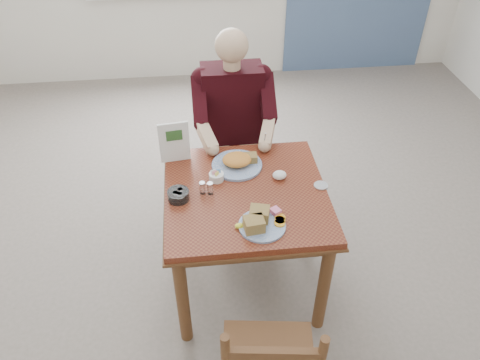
{
  "coord_description": "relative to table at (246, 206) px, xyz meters",
  "views": [
    {
      "loc": [
        -0.25,
        -1.97,
        2.44
      ],
      "look_at": [
        -0.03,
        0.0,
        0.83
      ],
      "focal_mm": 35.0,
      "sensor_mm": 36.0,
      "label": 1
    }
  ],
  "objects": [
    {
      "name": "chair_far",
      "position": [
        0.0,
        0.8,
        -0.16
      ],
      "size": [
        0.42,
        0.42,
        0.95
      ],
      "color": "brown",
      "rests_on": "ground"
    },
    {
      "name": "diner",
      "position": [
        0.0,
        0.71,
        0.17
      ],
      "size": [
        0.53,
        0.56,
        1.39
      ],
      "color": "tan",
      "rests_on": "chair_far"
    },
    {
      "name": "table",
      "position": [
        0.0,
        0.0,
        0.0
      ],
      "size": [
        0.92,
        0.92,
        0.75
      ],
      "color": "brown",
      "rests_on": "ground"
    },
    {
      "name": "lemon_wedge",
      "position": [
        -0.07,
        -0.28,
        0.13
      ],
      "size": [
        0.06,
        0.05,
        0.03
      ],
      "primitive_type": "ellipsoid",
      "rotation": [
        0.0,
        0.0,
        -0.43
      ],
      "color": "yellow",
      "rests_on": "table"
    },
    {
      "name": "creamer",
      "position": [
        -0.37,
        -0.02,
        0.14
      ],
      "size": [
        0.16,
        0.16,
        0.05
      ],
      "color": "white",
      "rests_on": "table"
    },
    {
      "name": "floor",
      "position": [
        0.0,
        0.0,
        -0.64
      ],
      "size": [
        6.0,
        6.0,
        0.0
      ],
      "primitive_type": "plane",
      "color": "#655D52",
      "rests_on": "ground"
    },
    {
      "name": "near_plate",
      "position": [
        0.04,
        -0.28,
        0.14
      ],
      "size": [
        0.26,
        0.25,
        0.08
      ],
      "color": "white",
      "rests_on": "table"
    },
    {
      "name": "far_plate",
      "position": [
        -0.02,
        0.24,
        0.14
      ],
      "size": [
        0.3,
        0.3,
        0.08
      ],
      "color": "white",
      "rests_on": "table"
    },
    {
      "name": "menu",
      "position": [
        -0.39,
        0.34,
        0.24
      ],
      "size": [
        0.18,
        0.04,
        0.26
      ],
      "color": "white",
      "rests_on": "table"
    },
    {
      "name": "metal_dish",
      "position": [
        0.43,
        -0.0,
        0.12
      ],
      "size": [
        0.1,
        0.1,
        0.01
      ],
      "primitive_type": "cylinder",
      "rotation": [
        0.0,
        0.0,
        -0.3
      ],
      "color": "silver",
      "rests_on": "table"
    },
    {
      "name": "shakers",
      "position": [
        -0.22,
        0.01,
        0.15
      ],
      "size": [
        0.08,
        0.05,
        0.07
      ],
      "color": "white",
      "rests_on": "table"
    },
    {
      "name": "napkin",
      "position": [
        0.2,
        0.09,
        0.14
      ],
      "size": [
        0.1,
        0.09,
        0.05
      ],
      "primitive_type": "ellipsoid",
      "rotation": [
        0.0,
        0.0,
        0.34
      ],
      "color": "white",
      "rests_on": "table"
    },
    {
      "name": "caddy",
      "position": [
        -0.16,
        0.12,
        0.13
      ],
      "size": [
        0.1,
        0.1,
        0.06
      ],
      "color": "white",
      "rests_on": "table"
    }
  ]
}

